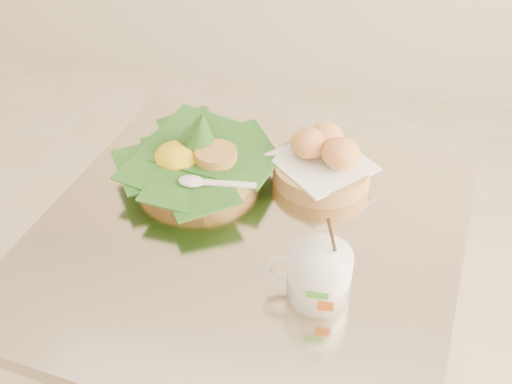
% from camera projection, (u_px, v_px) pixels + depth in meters
% --- Properties ---
extents(cafe_table, '(0.78, 0.78, 0.75)m').
position_uv_depth(cafe_table, '(247.00, 319.00, 1.21)').
color(cafe_table, gray).
rests_on(cafe_table, floor).
extents(rice_basket, '(0.29, 0.29, 0.15)m').
position_uv_depth(rice_basket, '(196.00, 157.00, 1.18)').
color(rice_basket, tan).
rests_on(rice_basket, cafe_table).
extents(bread_basket, '(0.22, 0.22, 0.09)m').
position_uv_depth(bread_basket, '(323.00, 160.00, 1.17)').
color(bread_basket, tan).
rests_on(bread_basket, cafe_table).
extents(coffee_mug, '(0.13, 0.10, 0.16)m').
position_uv_depth(coffee_mug, '(318.00, 273.00, 0.94)').
color(coffee_mug, white).
rests_on(coffee_mug, cafe_table).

